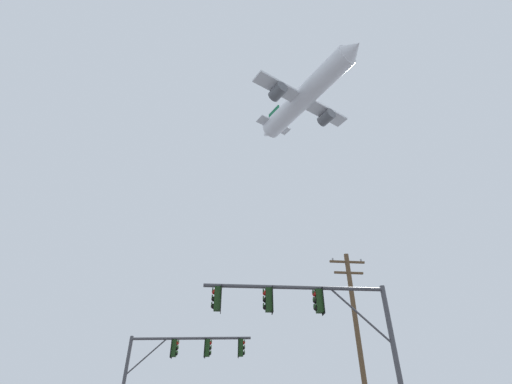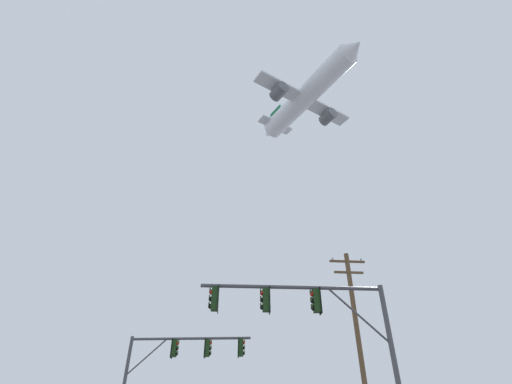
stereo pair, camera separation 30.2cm
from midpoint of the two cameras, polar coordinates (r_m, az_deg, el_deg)
signal_pole_near at (r=14.85m, az=9.78°, el=-19.43°), size 7.44×0.52×6.41m
signal_pole_far at (r=22.68m, az=-12.02°, el=-24.72°), size 7.01×1.16×5.84m
utility_pole at (r=22.03m, az=16.39°, el=-21.39°), size 2.20×0.28×10.47m
airplane at (r=52.01m, az=8.16°, el=14.89°), size 14.66×18.99×5.53m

